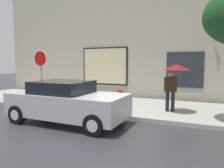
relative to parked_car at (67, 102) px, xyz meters
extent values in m
plane|color=#333338|center=(1.49, 0.13, -0.72)|extent=(60.00, 60.00, 0.00)
cube|color=#A3A099|center=(1.49, 3.13, -0.65)|extent=(20.00, 4.00, 0.15)
cube|color=#B2A893|center=(1.49, 5.63, 2.78)|extent=(20.00, 0.40, 7.00)
cube|color=black|center=(-1.21, 5.40, 1.13)|extent=(2.86, 0.06, 2.19)
cube|color=beige|center=(-1.21, 5.37, 1.13)|extent=(2.70, 0.03, 2.03)
cube|color=#262B33|center=(3.28, 5.41, 0.98)|extent=(1.80, 0.04, 1.80)
cone|color=#99999E|center=(4.68, 5.28, 2.38)|extent=(0.22, 0.24, 0.24)
cube|color=#B7BABF|center=(0.03, 0.00, -0.08)|extent=(4.08, 1.78, 0.77)
cube|color=black|center=(-0.17, 0.00, 0.52)|extent=(1.84, 1.57, 0.42)
cylinder|color=black|center=(1.52, 0.82, -0.40)|extent=(0.64, 0.22, 0.64)
cylinder|color=silver|center=(1.52, 0.82, -0.40)|extent=(0.35, 0.24, 0.35)
cylinder|color=black|center=(1.52, -0.82, -0.40)|extent=(0.64, 0.22, 0.64)
cylinder|color=silver|center=(1.52, -0.82, -0.40)|extent=(0.35, 0.24, 0.35)
cylinder|color=black|center=(-1.46, 0.82, -0.40)|extent=(0.64, 0.22, 0.64)
cylinder|color=silver|center=(-1.46, 0.82, -0.40)|extent=(0.35, 0.24, 0.35)
cylinder|color=black|center=(-1.46, -0.82, -0.40)|extent=(0.64, 0.22, 0.64)
cylinder|color=silver|center=(-1.46, -0.82, -0.40)|extent=(0.35, 0.24, 0.35)
cylinder|color=red|center=(1.04, 2.30, -0.21)|extent=(0.22, 0.22, 0.71)
sphere|color=#AD1814|center=(1.04, 2.30, 0.14)|extent=(0.23, 0.23, 0.23)
cylinder|color=#AD1814|center=(1.04, 2.14, -0.18)|extent=(0.09, 0.12, 0.09)
cylinder|color=#AD1814|center=(1.04, 2.46, -0.18)|extent=(0.09, 0.12, 0.09)
cylinder|color=red|center=(1.04, 2.30, -0.54)|extent=(0.30, 0.30, 0.06)
cylinder|color=black|center=(2.97, 2.52, -0.17)|extent=(0.14, 0.14, 0.79)
cylinder|color=black|center=(3.18, 2.52, -0.17)|extent=(0.14, 0.14, 0.79)
cube|color=black|center=(3.07, 2.52, 0.50)|extent=(0.46, 0.22, 0.56)
sphere|color=tan|center=(3.07, 2.52, 0.89)|extent=(0.21, 0.21, 0.21)
cylinder|color=#4C4C51|center=(3.28, 2.52, 0.75)|extent=(0.02, 0.02, 0.90)
cone|color=maroon|center=(3.28, 2.52, 1.18)|extent=(1.04, 1.04, 0.22)
cylinder|color=gray|center=(-2.55, 1.60, 0.66)|extent=(0.07, 0.07, 2.45)
cylinder|color=white|center=(-2.55, 1.56, 1.53)|extent=(0.76, 0.02, 0.76)
cylinder|color=red|center=(-2.55, 1.54, 1.53)|extent=(0.66, 0.02, 0.66)
camera|label=1|loc=(4.45, -6.02, 1.38)|focal=34.60mm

